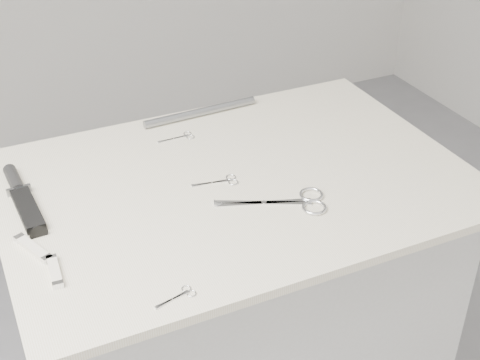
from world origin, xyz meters
name	(u,v)px	position (x,y,z in m)	size (l,w,h in m)	color
plinth	(236,334)	(0.00, 0.00, 0.45)	(0.90, 0.60, 0.90)	#B6B6B3
display_board	(235,183)	(0.00, 0.00, 0.91)	(1.00, 0.70, 0.02)	beige
large_shears	(295,202)	(0.07, -0.14, 0.92)	(0.22, 0.14, 0.01)	silver
embroidery_scissors_a	(222,181)	(-0.03, 0.00, 0.92)	(0.10, 0.04, 0.00)	silver
embroidery_scissors_b	(181,137)	(-0.04, 0.22, 0.92)	(0.09, 0.04, 0.00)	silver
tiny_scissors	(180,296)	(-0.24, -0.30, 0.92)	(0.08, 0.04, 0.00)	silver
sheathed_knife	(21,195)	(-0.43, 0.12, 0.93)	(0.06, 0.25, 0.03)	black
pocket_knife_a	(33,248)	(-0.44, -0.07, 0.93)	(0.06, 0.10, 0.01)	beige
pocket_knife_b	(55,271)	(-0.42, -0.15, 0.93)	(0.02, 0.09, 0.01)	beige
metal_rail	(201,112)	(0.04, 0.31, 0.93)	(0.02, 0.02, 0.30)	gray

